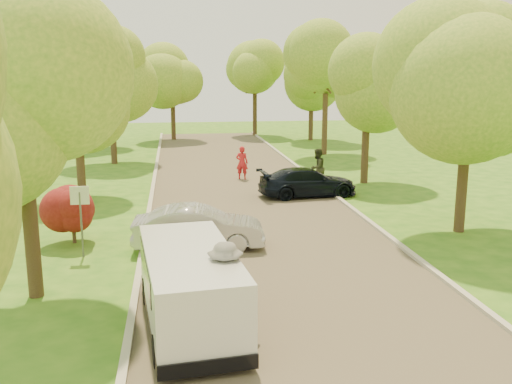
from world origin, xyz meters
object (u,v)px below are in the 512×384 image
street_sign (80,206)px  dark_sedan (308,182)px  longboard (226,333)px  silver_sedan (199,228)px  minivan (190,287)px  skateboarder (226,288)px  person_olive (317,168)px  person_striped (242,163)px

street_sign → dark_sedan: (8.67, 7.35, -0.92)m
street_sign → dark_sedan: size_ratio=0.49×
longboard → silver_sedan: bearing=-77.0°
street_sign → minivan: 6.14m
skateboarder → person_olive: bearing=-100.5°
silver_sedan → skateboarder: skateboarder is taller
minivan → silver_sedan: size_ratio=1.19×
minivan → dark_sedan: size_ratio=1.11×
silver_sedan → person_olive: person_olive is taller
street_sign → silver_sedan: (3.50, 0.34, -0.89)m
skateboarder → person_striped: bearing=-87.5°
skateboarder → person_striped: 17.97m
dark_sedan → minivan: bearing=150.1°
silver_sedan → dark_sedan: silver_sedan is taller
silver_sedan → person_striped: person_striped is taller
person_olive → skateboarder: bearing=27.0°
street_sign → dark_sedan: street_sign is taller
dark_sedan → person_olive: (0.93, 1.96, 0.29)m
person_olive → minivan: bearing=23.7°
street_sign → person_striped: 13.41m
person_striped → person_olive: size_ratio=0.92×
longboard → person_striped: person_striped is taller
silver_sedan → person_striped: bearing=-10.2°
silver_sedan → person_olive: 10.85m
longboard → person_olive: (5.82, 15.27, 0.82)m
street_sign → person_striped: size_ratio=1.27×
street_sign → skateboarder: street_sign is taller
silver_sedan → longboard: size_ratio=3.92×
street_sign → longboard: 7.21m
minivan → silver_sedan: bearing=79.3°
street_sign → longboard: street_sign is taller
dark_sedan → person_olive: 2.19m
minivan → person_olive: person_olive is taller
skateboarder → minivan: bearing=-32.5°
street_sign → person_striped: bearing=62.2°
minivan → person_striped: size_ratio=2.85×
minivan → longboard: size_ratio=4.66×
silver_sedan → minivan: bearing=178.8°
longboard → person_striped: bearing=-87.5°
silver_sedan → person_olive: size_ratio=2.20×
street_sign → person_olive: size_ratio=1.16×
street_sign → silver_sedan: street_sign is taller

